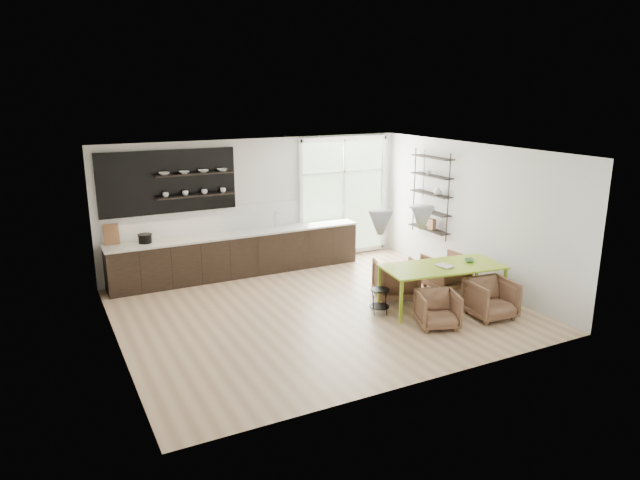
{
  "coord_description": "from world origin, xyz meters",
  "views": [
    {
      "loc": [
        -4.45,
        -8.7,
        3.93
      ],
      "look_at": [
        0.32,
        0.6,
        1.16
      ],
      "focal_mm": 32.0,
      "sensor_mm": 36.0,
      "label": 1
    }
  ],
  "objects_px": {
    "armchair_back_left": "(396,280)",
    "armchair_front_left": "(438,310)",
    "dining_table": "(443,269)",
    "wire_stool": "(380,298)",
    "armchair_front_right": "(491,299)",
    "armchair_back_right": "(446,271)"
  },
  "relations": [
    {
      "from": "armchair_back_left",
      "to": "armchair_front_left",
      "type": "distance_m",
      "value": 1.5
    },
    {
      "from": "armchair_front_left",
      "to": "dining_table",
      "type": "bearing_deg",
      "value": 67.94
    },
    {
      "from": "wire_stool",
      "to": "armchair_front_right",
      "type": "bearing_deg",
      "value": -32.77
    },
    {
      "from": "dining_table",
      "to": "armchair_back_left",
      "type": "xyz_separation_m",
      "value": [
        -0.46,
        0.8,
        -0.38
      ]
    },
    {
      "from": "armchair_front_left",
      "to": "wire_stool",
      "type": "relative_size",
      "value": 1.49
    },
    {
      "from": "wire_stool",
      "to": "armchair_front_left",
      "type": "bearing_deg",
      "value": -60.69
    },
    {
      "from": "armchair_back_left",
      "to": "armchair_back_right",
      "type": "xyz_separation_m",
      "value": [
        1.21,
        -0.02,
        -0.01
      ]
    },
    {
      "from": "armchair_back_right",
      "to": "wire_stool",
      "type": "bearing_deg",
      "value": 13.42
    },
    {
      "from": "dining_table",
      "to": "wire_stool",
      "type": "bearing_deg",
      "value": 175.22
    },
    {
      "from": "armchair_back_left",
      "to": "armchair_front_right",
      "type": "bearing_deg",
      "value": 140.68
    },
    {
      "from": "dining_table",
      "to": "wire_stool",
      "type": "relative_size",
      "value": 5.11
    },
    {
      "from": "armchair_front_left",
      "to": "armchair_front_right",
      "type": "height_order",
      "value": "armchair_front_right"
    },
    {
      "from": "dining_table",
      "to": "armchair_front_right",
      "type": "height_order",
      "value": "dining_table"
    },
    {
      "from": "dining_table",
      "to": "armchair_front_right",
      "type": "relative_size",
      "value": 3.06
    },
    {
      "from": "armchair_front_left",
      "to": "armchair_back_left",
      "type": "bearing_deg",
      "value": 103.97
    },
    {
      "from": "armchair_back_left",
      "to": "armchair_front_right",
      "type": "distance_m",
      "value": 1.84
    },
    {
      "from": "armchair_front_left",
      "to": "wire_stool",
      "type": "xyz_separation_m",
      "value": [
        -0.54,
        0.96,
        -0.02
      ]
    },
    {
      "from": "armchair_front_right",
      "to": "wire_stool",
      "type": "bearing_deg",
      "value": 152.68
    },
    {
      "from": "dining_table",
      "to": "armchair_back_left",
      "type": "height_order",
      "value": "dining_table"
    },
    {
      "from": "armchair_back_left",
      "to": "dining_table",
      "type": "bearing_deg",
      "value": 140.23
    },
    {
      "from": "armchair_back_left",
      "to": "armchair_back_right",
      "type": "relative_size",
      "value": 1.03
    },
    {
      "from": "dining_table",
      "to": "wire_stool",
      "type": "height_order",
      "value": "dining_table"
    }
  ]
}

